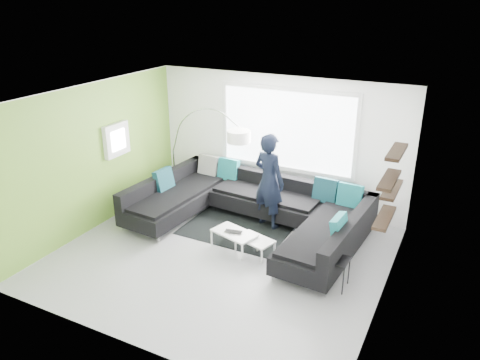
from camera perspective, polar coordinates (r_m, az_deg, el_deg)
name	(u,v)px	position (r m, az deg, el deg)	size (l,w,h in m)	color
ground	(221,256)	(8.37, -2.28, -9.18)	(5.50, 5.50, 0.00)	gray
room_shell	(228,156)	(7.74, -1.49, 3.00)	(5.54, 5.04, 2.82)	white
sectional_sofa	(247,212)	(8.96, 0.82, -3.98)	(4.47, 2.95, 0.93)	black
rug	(236,229)	(9.22, -0.46, -5.98)	(2.01, 1.46, 0.01)	black
coffee_table	(244,242)	(8.42, 0.54, -7.62)	(1.03, 0.60, 0.34)	white
arc_lamp	(173,150)	(10.43, -8.15, 3.62)	(2.04, 0.83, 2.17)	silver
side_table	(336,273)	(7.59, 11.61, -11.02)	(0.36, 0.36, 0.49)	black
person	(269,181)	(9.00, 3.56, -0.12)	(0.80, 0.64, 1.90)	black
laptop	(233,233)	(8.35, -0.91, -6.47)	(0.34, 0.25, 0.02)	black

